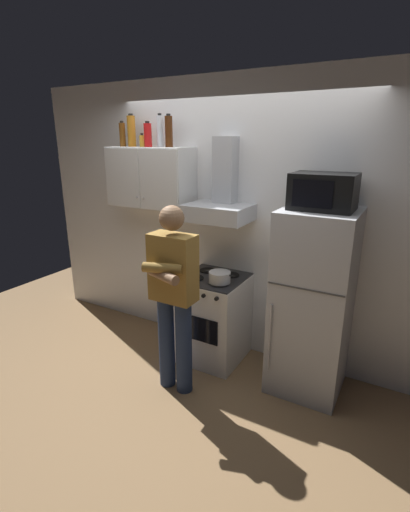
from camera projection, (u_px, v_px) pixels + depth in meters
name	position (u px, v px, depth m)	size (l,w,h in m)	color
ground_plane	(205.00, 369.00, 3.59)	(7.00, 7.00, 0.00)	olive
back_wall_tiled	(235.00, 221.00, 3.68)	(4.80, 0.10, 2.70)	white
upper_cabinet	(151.00, 178.00, 3.78)	(0.90, 0.37, 0.60)	silver
stove_oven	(213.00, 317.00, 3.69)	(0.60, 0.62, 0.87)	white
range_hood	(220.00, 199.00, 3.45)	(0.60, 0.44, 0.75)	#B7BABF
refrigerator	(312.00, 304.00, 3.13)	(0.60, 0.62, 1.60)	silver
microwave	(323.00, 191.00, 2.87)	(0.48, 0.37, 0.28)	black
person_standing	(173.00, 294.00, 3.07)	(0.38, 0.33, 1.64)	navy
cooking_pot	(220.00, 277.00, 3.38)	(0.30, 0.20, 0.10)	#B7BABF
bottle_rum_dark	(169.00, 131.00, 3.55)	(0.07, 0.07, 0.30)	#47230F
bottle_vodka_clear	(160.00, 131.00, 3.62)	(0.06, 0.06, 0.31)	silver
bottle_liquor_amber	(131.00, 131.00, 3.77)	(0.08, 0.08, 0.32)	#B7721E
bottle_beer_brown	(122.00, 135.00, 3.82)	(0.06, 0.06, 0.25)	brown
bottle_spice_jar	(142.00, 141.00, 3.74)	(0.05, 0.05, 0.13)	gold
bottle_soda_red	(148.00, 135.00, 3.65)	(0.08, 0.08, 0.24)	red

